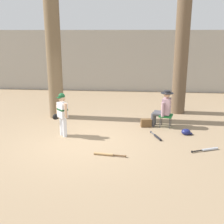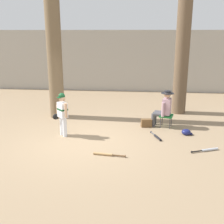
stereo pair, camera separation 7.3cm
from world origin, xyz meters
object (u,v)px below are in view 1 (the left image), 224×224
(folding_stool, at_px, (166,116))
(batting_helmet_navy, at_px, (186,132))
(handbag_beside_stool, at_px, (146,123))
(bat_aluminum_silver, at_px, (208,149))
(tree_behind_spectator, at_px, (182,50))
(bat_wood_tan, at_px, (106,154))
(young_ballplayer, at_px, (62,112))
(seated_spectator, at_px, (163,108))
(tree_near_player, at_px, (53,35))
(bat_black_composite, at_px, (157,137))

(folding_stool, height_order, batting_helmet_navy, folding_stool)
(folding_stool, distance_m, handbag_beside_stool, 0.68)
(batting_helmet_navy, bearing_deg, bat_aluminum_silver, -72.23)
(handbag_beside_stool, relative_size, batting_helmet_navy, 1.05)
(tree_behind_spectator, relative_size, bat_wood_tan, 6.53)
(tree_behind_spectator, distance_m, batting_helmet_navy, 3.32)
(young_ballplayer, relative_size, seated_spectator, 1.09)
(tree_behind_spectator, bearing_deg, tree_near_player, -167.57)
(handbag_beside_stool, height_order, bat_black_composite, handbag_beside_stool)
(tree_behind_spectator, relative_size, bat_black_composite, 7.85)
(young_ballplayer, relative_size, bat_aluminum_silver, 1.75)
(seated_spectator, height_order, bat_wood_tan, seated_spectator)
(handbag_beside_stool, xyz_separation_m, bat_aluminum_silver, (1.56, -1.79, -0.10))
(tree_behind_spectator, bearing_deg, handbag_beside_stool, -124.58)
(batting_helmet_navy, bearing_deg, seated_spectator, 133.07)
(tree_near_player, height_order, bat_aluminum_silver, tree_near_player)
(folding_stool, xyz_separation_m, bat_black_composite, (-0.34, -1.04, -0.33))
(tree_near_player, distance_m, batting_helmet_navy, 5.41)
(bat_black_composite, distance_m, bat_aluminum_silver, 1.50)
(seated_spectator, bearing_deg, bat_aluminum_silver, -61.23)
(handbag_beside_stool, distance_m, bat_black_composite, 1.03)
(bat_black_composite, bearing_deg, handbag_beside_stool, 106.44)
(bat_aluminum_silver, bearing_deg, handbag_beside_stool, 131.15)
(bat_black_composite, bearing_deg, batting_helmet_navy, 22.46)
(handbag_beside_stool, bearing_deg, seated_spectator, 8.66)
(bat_wood_tan, height_order, bat_black_composite, same)
(young_ballplayer, bearing_deg, bat_black_composite, 1.56)
(bat_black_composite, relative_size, batting_helmet_navy, 2.12)
(tree_near_player, xyz_separation_m, tree_behind_spectator, (4.46, 0.98, -0.55))
(seated_spectator, bearing_deg, young_ballplayer, -159.33)
(seated_spectator, xyz_separation_m, bat_aluminum_silver, (1.03, -1.87, -0.61))
(batting_helmet_navy, bearing_deg, bat_wood_tan, -142.76)
(folding_stool, bearing_deg, bat_wood_tan, -125.43)
(handbag_beside_stool, distance_m, bat_wood_tan, 2.56)
(seated_spectator, distance_m, handbag_beside_stool, 0.74)
(bat_wood_tan, bearing_deg, handbag_beside_stool, 65.44)
(bat_wood_tan, bearing_deg, seated_spectator, 56.40)
(tree_near_player, xyz_separation_m, seated_spectator, (3.74, -0.75, -2.25))
(seated_spectator, bearing_deg, bat_wood_tan, -123.60)
(tree_behind_spectator, height_order, bat_black_composite, tree_behind_spectator)
(bat_wood_tan, bearing_deg, tree_near_player, 124.24)
(young_ballplayer, relative_size, bat_wood_tan, 1.58)
(folding_stool, distance_m, bat_aluminum_silver, 2.09)
(tree_behind_spectator, xyz_separation_m, young_ballplayer, (-3.74, -2.87, -1.60))
(young_ballplayer, distance_m, handbag_beside_stool, 2.78)
(tree_behind_spectator, xyz_separation_m, batting_helmet_navy, (-0.06, -2.43, -2.26))
(bat_aluminum_silver, xyz_separation_m, batting_helmet_navy, (-0.38, 1.17, 0.05))
(handbag_beside_stool, distance_m, batting_helmet_navy, 1.34)
(seated_spectator, bearing_deg, tree_behind_spectator, 67.58)
(tree_near_player, bearing_deg, young_ballplayer, -69.22)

